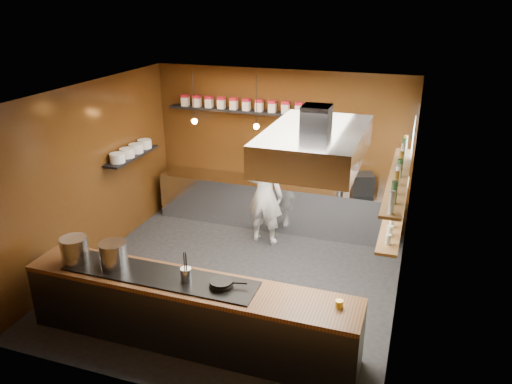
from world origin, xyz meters
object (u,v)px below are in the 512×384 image
at_px(espresso_machine, 362,183).
at_px(chef, 265,195).
at_px(stockpot_large, 75,250).
at_px(stockpot_small, 113,254).
at_px(extractor_hood, 315,144).

distance_m(espresso_machine, chef, 1.79).
height_order(stockpot_large, stockpot_small, stockpot_large).
height_order(espresso_machine, chef, chef).
bearing_deg(stockpot_large, extractor_hood, 23.09).
relative_size(espresso_machine, chef, 0.20).
xyz_separation_m(stockpot_small, espresso_machine, (2.74, 3.75, -0.02)).
xyz_separation_m(stockpot_large, espresso_machine, (3.29, 3.82, -0.03)).
distance_m(stockpot_large, espresso_machine, 5.04).
bearing_deg(stockpot_small, stockpot_large, -173.21).
height_order(extractor_hood, stockpot_large, extractor_hood).
height_order(stockpot_small, chef, chef).
distance_m(stockpot_small, chef, 3.23).
bearing_deg(espresso_machine, stockpot_large, -149.06).
bearing_deg(extractor_hood, espresso_machine, 81.83).
height_order(extractor_hood, espresso_machine, extractor_hood).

